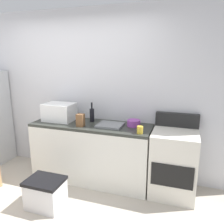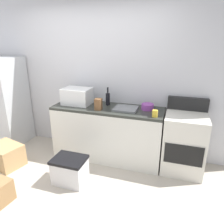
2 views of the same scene
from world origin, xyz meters
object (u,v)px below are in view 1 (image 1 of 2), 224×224
Objects in this scene: microwave at (59,112)px; knife_block at (80,120)px; coffee_mug at (140,130)px; mixing_bowl at (134,123)px; stove_oven at (174,162)px; storage_bin at (46,193)px; wine_bottle at (92,115)px.

microwave reaches higher than knife_block.
coffee_mug is 0.53× the size of mixing_bowl.
stove_oven is 2.39× the size of microwave.
stove_oven is 1.74m from storage_bin.
mixing_bowl is at bearing 3.27° from microwave.
mixing_bowl is (-0.59, 0.09, 0.48)m from stove_oven.
stove_oven is at bearing -0.71° from microwave.
wine_bottle is 1.27m from storage_bin.
stove_oven is 2.39× the size of storage_bin.
coffee_mug is 0.22× the size of storage_bin.
storage_bin is (-1.51, -0.82, -0.27)m from stove_oven.
microwave is 0.52m from wine_bottle.
coffee_mug is at bearing -155.27° from stove_oven.
knife_block is at bearing -21.62° from microwave.
storage_bin is (-1.07, -0.62, -0.76)m from coffee_mug.
knife_block is 0.39× the size of storage_bin.
stove_oven is 5.79× the size of mixing_bowl.
wine_bottle is 0.29m from knife_block.
knife_block is at bearing -161.30° from mixing_bowl.
wine_bottle is 3.00× the size of coffee_mug.
coffee_mug is at bearing 30.10° from storage_bin.
wine_bottle is (0.51, 0.10, -0.03)m from microwave.
stove_oven is 0.69m from coffee_mug.
wine_bottle reaches higher than knife_block.
mixing_bowl is (0.73, 0.25, -0.04)m from knife_block.
wine_bottle reaches higher than storage_bin.
storage_bin is (-0.92, -0.91, -0.75)m from mixing_bowl.
storage_bin is (0.26, -0.84, -0.84)m from microwave.
mixing_bowl is (1.18, 0.07, -0.09)m from microwave.
wine_bottle is at bearing 158.31° from coffee_mug.
knife_block is 0.77m from mixing_bowl.
coffee_mug is 0.33m from mixing_bowl.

